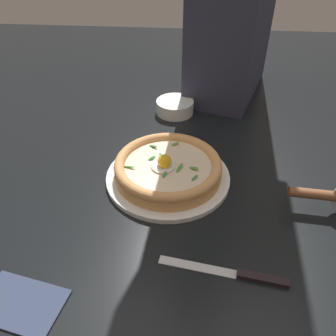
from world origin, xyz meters
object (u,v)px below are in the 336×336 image
(pizza, at_px, (168,167))
(folded_napkin, at_px, (20,303))
(table_knife, at_px, (242,275))
(side_bowl, at_px, (175,107))
(pizza_cutter, at_px, (327,195))

(pizza, relative_size, folded_napkin, 1.79)
(table_knife, distance_m, folded_napkin, 0.38)
(side_bowl, bearing_deg, table_knife, -164.52)
(side_bowl, height_order, table_knife, side_bowl)
(pizza, height_order, pizza_cutter, pizza_cutter)
(pizza, bearing_deg, folded_napkin, 147.96)
(side_bowl, bearing_deg, pizza, -178.88)
(table_knife, xyz_separation_m, folded_napkin, (-0.09, 0.37, 0.00))
(side_bowl, relative_size, table_knife, 0.50)
(pizza, xyz_separation_m, side_bowl, (0.32, 0.01, -0.01))
(pizza, height_order, table_knife, pizza)
(pizza, distance_m, table_knife, 0.30)
(pizza, relative_size, table_knife, 1.08)
(side_bowl, distance_m, table_knife, 0.60)
(side_bowl, distance_m, folded_napkin, 0.70)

